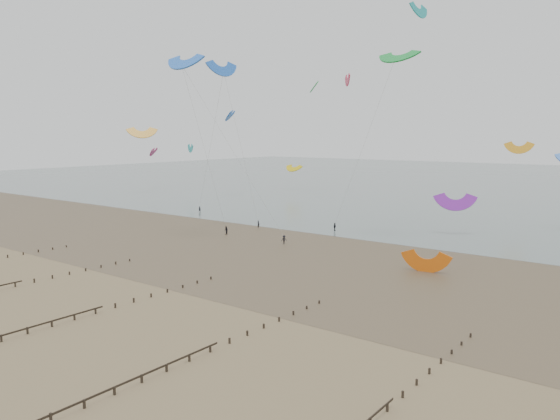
{
  "coord_description": "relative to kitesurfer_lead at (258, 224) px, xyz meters",
  "views": [
    {
      "loc": [
        56.44,
        -40.91,
        20.09
      ],
      "look_at": [
        3.91,
        28.0,
        8.0
      ],
      "focal_mm": 35.0,
      "sensor_mm": 36.0,
      "label": 1
    }
  ],
  "objects": [
    {
      "name": "sea_and_shore",
      "position": [
        13.57,
        -14.19,
        -0.79
      ],
      "size": [
        500.0,
        665.0,
        0.03
      ],
      "color": "#475654",
      "rests_on": "ground"
    },
    {
      "name": "ground",
      "position": [
        17.65,
        -48.59,
        -0.8
      ],
      "size": [
        500.0,
        500.0,
        0.0
      ],
      "primitive_type": "plane",
      "color": "brown",
      "rests_on": "ground"
    },
    {
      "name": "grounded_kite",
      "position": [
        43.79,
        -14.48,
        -0.8
      ],
      "size": [
        6.79,
        5.64,
        3.4
      ],
      "primitive_type": null,
      "rotation": [
        1.54,
        0.0,
        0.14
      ],
      "color": "#E45D0E",
      "rests_on": "ground"
    },
    {
      "name": "kitesurfers",
      "position": [
        46.36,
        0.6,
        0.08
      ],
      "size": [
        136.88,
        20.97,
        1.88
      ],
      "color": "black",
      "rests_on": "ground"
    },
    {
      "name": "kites_airborne",
      "position": [
        1.82,
        35.45,
        21.62
      ],
      "size": [
        259.21,
        111.99,
        43.73
      ],
      "color": "#A00D4A",
      "rests_on": "ground"
    },
    {
      "name": "kitesurfer_lead",
      "position": [
        0.0,
        0.0,
        0.0
      ],
      "size": [
        0.66,
        0.51,
        1.6
      ],
      "primitive_type": "imported",
      "rotation": [
        0.0,
        0.0,
        2.9
      ],
      "color": "black",
      "rests_on": "ground"
    }
  ]
}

